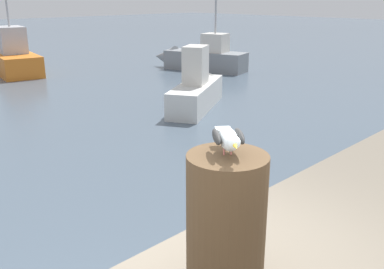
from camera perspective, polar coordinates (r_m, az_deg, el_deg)
mooring_post at (r=2.27m, az=4.54°, el=-11.73°), size 0.41×0.41×0.75m
seagull at (r=2.07m, az=4.88°, el=-0.52°), size 0.28×0.33×0.14m
boat_white at (r=12.44m, az=0.90°, el=6.12°), size 3.62×2.56×1.77m
boat_orange at (r=20.43m, az=-23.26°, el=9.53°), size 2.46×5.99×5.35m
boat_grey at (r=18.86m, az=0.75°, el=10.19°), size 2.24×4.45×4.22m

